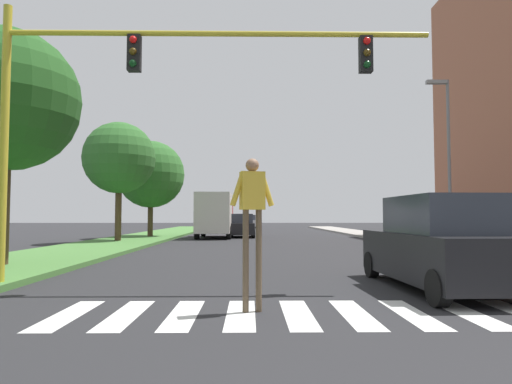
# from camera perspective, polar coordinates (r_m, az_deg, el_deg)

# --- Properties ---
(ground_plane) EXTENTS (140.00, 140.00, 0.00)m
(ground_plane) POSITION_cam_1_polar(r_m,az_deg,el_deg) (29.77, 0.66, -6.06)
(ground_plane) COLOR #262628
(crosswalk) EXTENTS (7.65, 2.20, 0.01)m
(crosswalk) POSITION_cam_1_polar(r_m,az_deg,el_deg) (7.30, 5.39, -15.28)
(crosswalk) COLOR silver
(crosswalk) RESTS_ON ground_plane
(median_strip) EXTENTS (4.36, 64.00, 0.15)m
(median_strip) POSITION_cam_1_polar(r_m,az_deg,el_deg) (28.67, -15.40, -5.91)
(median_strip) COLOR #477A38
(median_strip) RESTS_ON ground_plane
(tree_mid) EXTENTS (4.20, 4.20, 6.92)m
(tree_mid) POSITION_cam_1_polar(r_m,az_deg,el_deg) (15.27, -29.31, 10.21)
(tree_mid) COLOR #4C3823
(tree_mid) RESTS_ON median_strip
(tree_far) EXTENTS (4.11, 4.11, 6.79)m
(tree_far) POSITION_cam_1_polar(r_m,az_deg,el_deg) (26.87, -17.10, 4.15)
(tree_far) COLOR #4C3823
(tree_far) RESTS_ON median_strip
(tree_distant) EXTENTS (4.68, 4.68, 6.64)m
(tree_distant) POSITION_cam_1_polar(r_m,az_deg,el_deg) (31.99, -13.30, 2.19)
(tree_distant) COLOR #4C3823
(tree_distant) RESTS_ON median_strip
(sidewalk_right) EXTENTS (3.00, 64.00, 0.15)m
(sidewalk_right) POSITION_cam_1_polar(r_m,az_deg,el_deg) (29.30, 17.95, -5.81)
(sidewalk_right) COLOR #9E9991
(sidewalk_right) RESTS_ON ground_plane
(traffic_light_gantry) EXTENTS (9.33, 0.30, 6.00)m
(traffic_light_gantry) POSITION_cam_1_polar(r_m,az_deg,el_deg) (10.31, -15.41, 12.96)
(traffic_light_gantry) COLOR gold
(traffic_light_gantry) RESTS_ON median_strip
(street_lamp_right) EXTENTS (1.02, 0.24, 7.50)m
(street_lamp_right) POSITION_cam_1_polar(r_m,az_deg,el_deg) (21.66, 23.22, 5.26)
(street_lamp_right) COLOR slate
(street_lamp_right) RESTS_ON sidewalk_right
(pedestrian_performer) EXTENTS (0.74, 0.33, 2.49)m
(pedestrian_performer) POSITION_cam_1_polar(r_m,az_deg,el_deg) (7.27, -0.48, -2.18)
(pedestrian_performer) COLOR brown
(pedestrian_performer) RESTS_ON ground_plane
(suv_crossing) EXTENTS (2.10, 4.66, 1.97)m
(suv_crossing) POSITION_cam_1_polar(r_m,az_deg,el_deg) (10.25, 22.41, -6.30)
(suv_crossing) COLOR black
(suv_crossing) RESTS_ON ground_plane
(sedan_midblock) EXTENTS (1.94, 4.49, 1.70)m
(sedan_midblock) POSITION_cam_1_polar(r_m,az_deg,el_deg) (32.71, -1.86, -4.41)
(sedan_midblock) COLOR black
(sedan_midblock) RESTS_ON ground_plane
(sedan_distant) EXTENTS (2.21, 4.65, 1.67)m
(sedan_distant) POSITION_cam_1_polar(r_m,az_deg,el_deg) (44.88, -3.46, -4.06)
(sedan_distant) COLOR black
(sedan_distant) RESTS_ON ground_plane
(sedan_far_horizon) EXTENTS (2.24, 4.28, 1.68)m
(sedan_far_horizon) POSITION_cam_1_polar(r_m,az_deg,el_deg) (56.74, -0.98, -3.85)
(sedan_far_horizon) COLOR #B7B7BC
(sedan_far_horizon) RESTS_ON ground_plane
(truck_box_delivery) EXTENTS (2.40, 6.20, 3.10)m
(truck_box_delivery) POSITION_cam_1_polar(r_m,az_deg,el_deg) (31.56, -5.25, -2.91)
(truck_box_delivery) COLOR maroon
(truck_box_delivery) RESTS_ON ground_plane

